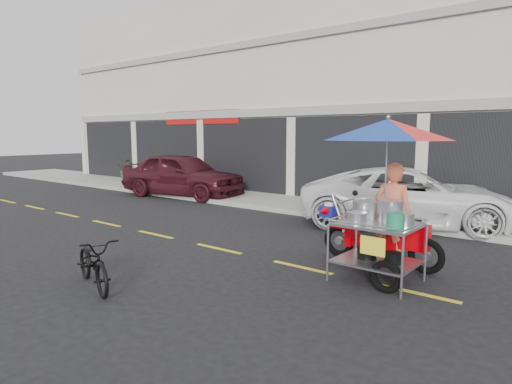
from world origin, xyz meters
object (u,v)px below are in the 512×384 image
Objects in this scene: maroon_sedan at (182,175)px; white_pickup at (409,197)px; food_vendor_rig at (387,177)px; near_bicycle at (93,262)px.

maroon_sedan reaches higher than white_pickup.
white_pickup is (8.39, 0.03, -0.08)m from maroon_sedan.
white_pickup is 2.03× the size of food_vendor_rig.
near_bicycle is (-2.27, -7.39, -0.34)m from white_pickup.
food_vendor_rig is (3.24, 3.30, 1.24)m from near_bicycle.
food_vendor_rig is at bearing -121.39° from maroon_sedan.
maroon_sedan is at bearing 56.99° from near_bicycle.
near_bicycle is 4.79m from food_vendor_rig.
food_vendor_rig reaches higher than white_pickup.
near_bicycle is at bearing -148.19° from maroon_sedan.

